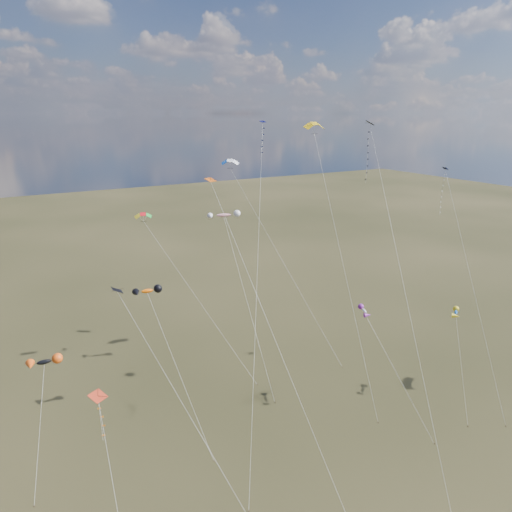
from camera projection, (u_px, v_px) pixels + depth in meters
ground at (346, 489)px, 44.64m from camera, size 400.00×400.00×0.00m
diamond_black_high at (372, 169)px, 51.38m from camera, size 11.51×26.73×34.34m
diamond_navy_tall at (262, 162)px, 57.38m from camera, size 15.42×23.82×34.26m
diamond_black_mid at (150, 347)px, 40.96m from camera, size 7.84×13.68×20.03m
diamond_red_low at (102, 427)px, 35.09m from camera, size 1.48×11.53×14.70m
diamond_navy_right at (445, 202)px, 59.95m from camera, size 3.71×15.80×28.46m
diamond_orange_center at (255, 290)px, 40.76m from camera, size 5.04×19.57×29.37m
parafoil_yellow at (315, 125)px, 60.98m from camera, size 4.50×19.54×34.52m
parafoil_blue_white at (231, 162)px, 66.29m from camera, size 11.02×17.33×29.17m
parafoil_tricolor at (144, 215)px, 61.61m from camera, size 11.36×14.27×22.64m
novelty_black_orange at (44, 362)px, 47.17m from camera, size 4.46×8.39×11.14m
novelty_orange_black at (147, 291)px, 52.60m from camera, size 3.85×13.06×16.11m
novelty_white_purple at (365, 311)px, 53.90m from camera, size 3.28×11.20×13.22m
novelty_redwhite_stripe at (224, 216)px, 60.99m from camera, size 4.13×13.36×22.66m
novelty_blue_yellow at (456, 313)px, 56.26m from camera, size 4.23×6.85×12.07m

